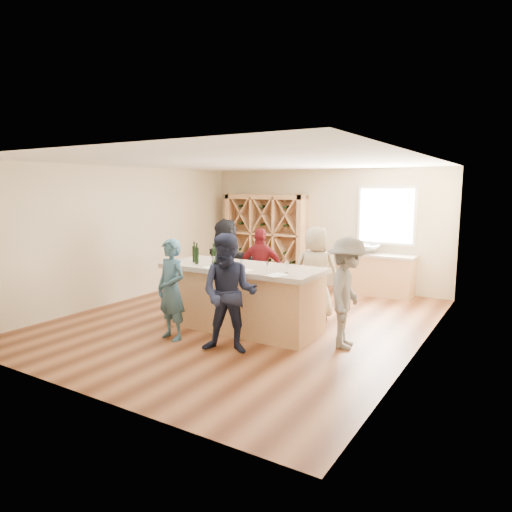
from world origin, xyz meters
The scene contains 33 objects.
floor centered at (0.00, 0.00, -0.05)m, with size 6.00×7.00×0.10m, color brown.
ceiling centered at (0.00, 0.00, 2.85)m, with size 6.00×7.00×0.10m, color white.
wall_back centered at (0.00, 3.55, 1.40)m, with size 6.00×0.10×2.80m, color #CAB892.
wall_front centered at (0.00, -3.55, 1.40)m, with size 6.00×0.10×2.80m, color #CAB892.
wall_left centered at (-3.05, 0.00, 1.40)m, with size 0.10×7.00×2.80m, color #CAB892.
wall_right centered at (3.05, 0.00, 1.40)m, with size 0.10×7.00×2.80m, color #CAB892.
window_frame centered at (1.50, 3.47, 1.75)m, with size 1.30×0.06×1.30m, color white.
window_pane centered at (1.50, 3.44, 1.75)m, with size 1.18×0.01×1.18m, color white.
wine_rack centered at (-1.50, 3.27, 1.10)m, with size 2.20×0.45×2.20m, color tan.
back_counter_base centered at (1.40, 3.20, 0.43)m, with size 1.60×0.58×0.86m, color tan.
back_counter_top centered at (1.40, 3.20, 0.89)m, with size 1.70×0.62×0.06m, color #B5A794.
sink centered at (1.20, 3.20, 1.01)m, with size 0.54×0.54×0.19m, color silver.
faucet centered at (1.20, 3.38, 1.07)m, with size 0.02×0.02×0.30m, color silver.
tasting_counter_base centered at (0.23, -0.45, 0.50)m, with size 2.60×1.00×1.00m, color tan.
tasting_counter_top centered at (0.23, -0.45, 1.04)m, with size 2.72×1.12×0.08m, color #B5A794.
wine_bottle_a centered at (-0.68, -0.58, 1.22)m, with size 0.07×0.07×0.28m, color black.
wine_bottle_b centered at (-0.51, -0.72, 1.22)m, with size 0.07×0.07×0.28m, color black.
wine_bottle_c centered at (-0.26, -0.57, 1.22)m, with size 0.07×0.07×0.28m, color black.
wine_bottle_d centered at (-0.15, -0.68, 1.21)m, with size 0.07×0.07×0.27m, color black.
wine_bottle_e centered at (-0.01, -0.55, 1.23)m, with size 0.07×0.07×0.30m, color black.
wine_glass_a centered at (-0.04, -0.88, 1.17)m, with size 0.07×0.07×0.18m, color white.
wine_glass_b centered at (0.48, -0.86, 1.16)m, with size 0.06×0.06×0.17m, color white.
wine_glass_c centered at (0.96, -0.90, 1.17)m, with size 0.07×0.07×0.18m, color white.
wine_glass_e centered at (1.17, -0.65, 1.16)m, with size 0.06×0.06×0.17m, color white.
tasting_menu_a centered at (-0.11, -0.80, 1.08)m, with size 0.21×0.29×0.00m, color white.
tasting_menu_b centered at (0.49, -0.81, 1.08)m, with size 0.20×0.27×0.00m, color white.
tasting_menu_c centered at (1.11, -0.87, 1.08)m, with size 0.24×0.32×0.00m, color white.
person_near_left centered at (-0.43, -1.47, 0.79)m, with size 0.58×0.42×1.59m, color #335972.
person_near_right centered at (0.68, -1.47, 0.86)m, with size 0.84×0.46×1.73m, color #191E38.
person_server centered at (2.05, -0.40, 0.83)m, with size 1.07×0.50×1.66m, color slate.
person_far_mid centered at (-0.10, 0.71, 0.80)m, with size 0.94×0.48×1.60m, color #590F14.
person_far_right centered at (1.02, 0.76, 0.84)m, with size 0.83×0.54×1.69m, color gray.
person_far_left centered at (-1.04, 0.89, 0.87)m, with size 1.62×0.58×1.74m, color black.
Camera 1 is at (4.33, -6.70, 2.36)m, focal length 32.00 mm.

